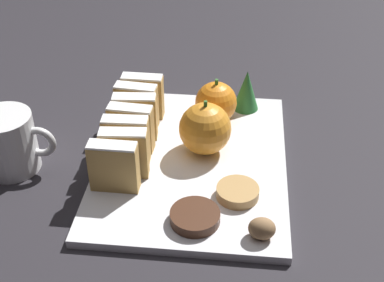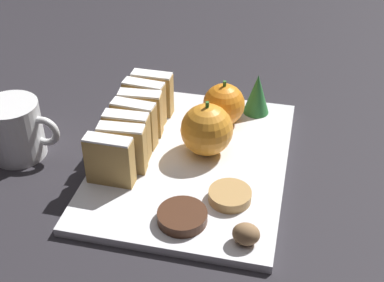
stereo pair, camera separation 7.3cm
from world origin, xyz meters
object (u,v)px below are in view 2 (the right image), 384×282
(orange_far, at_px, (207,130))
(chocolate_cookie, at_px, (182,217))
(walnut, at_px, (246,234))
(coffee_mug, at_px, (16,130))
(orange_near, at_px, (224,104))

(orange_far, distance_m, chocolate_cookie, 0.15)
(walnut, relative_size, coffee_mug, 0.30)
(walnut, bearing_deg, chocolate_cookie, 167.22)
(chocolate_cookie, bearing_deg, orange_near, 87.40)
(orange_near, xyz_separation_m, chocolate_cookie, (-0.01, -0.22, -0.03))
(orange_near, height_order, chocolate_cookie, orange_near)
(orange_near, bearing_deg, orange_far, -97.35)
(coffee_mug, bearing_deg, orange_near, 25.37)
(walnut, height_order, coffee_mug, coffee_mug)
(orange_near, xyz_separation_m, orange_far, (-0.01, -0.08, 0.01))
(orange_near, height_order, coffee_mug, same)
(chocolate_cookie, height_order, coffee_mug, coffee_mug)
(walnut, relative_size, chocolate_cookie, 0.53)
(orange_near, xyz_separation_m, walnut, (0.07, -0.24, -0.02))
(orange_far, height_order, chocolate_cookie, orange_far)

